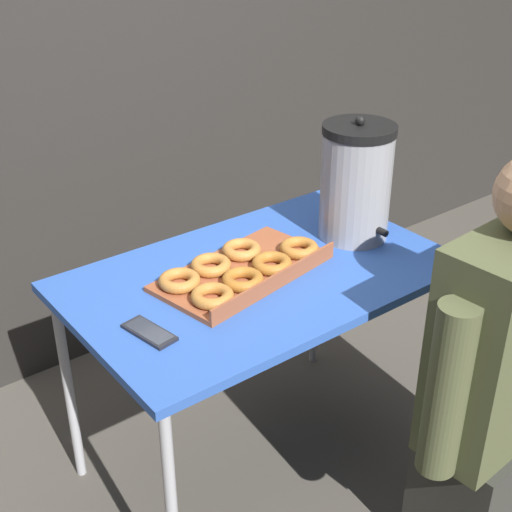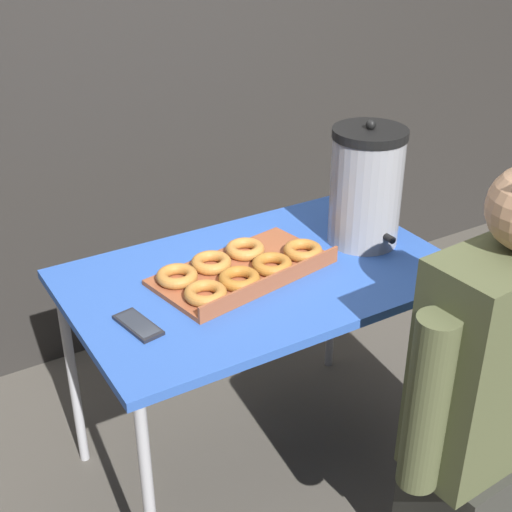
{
  "view_description": "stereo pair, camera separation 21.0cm",
  "coord_description": "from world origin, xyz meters",
  "px_view_note": "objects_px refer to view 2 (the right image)",
  "views": [
    {
      "loc": [
        -1.14,
        -1.47,
        1.81
      ],
      "look_at": [
        -0.01,
        0.0,
        0.81
      ],
      "focal_mm": 50.0,
      "sensor_mm": 36.0,
      "label": 1
    },
    {
      "loc": [
        -0.96,
        -1.59,
        1.81
      ],
      "look_at": [
        -0.01,
        0.0,
        0.81
      ],
      "focal_mm": 50.0,
      "sensor_mm": 36.0,
      "label": 2
    }
  ],
  "objects_px": {
    "coffee_urn": "(366,187)",
    "person_seated": "(493,401)",
    "cell_phone": "(138,325)",
    "donut_box": "(240,269)"
  },
  "relations": [
    {
      "from": "coffee_urn",
      "to": "person_seated",
      "type": "height_order",
      "value": "person_seated"
    },
    {
      "from": "cell_phone",
      "to": "donut_box",
      "type": "bearing_deg",
      "value": 4.4
    },
    {
      "from": "coffee_urn",
      "to": "cell_phone",
      "type": "relative_size",
      "value": 2.46
    },
    {
      "from": "coffee_urn",
      "to": "cell_phone",
      "type": "distance_m",
      "value": 0.85
    },
    {
      "from": "donut_box",
      "to": "coffee_urn",
      "type": "relative_size",
      "value": 1.41
    },
    {
      "from": "coffee_urn",
      "to": "person_seated",
      "type": "xyz_separation_m",
      "value": [
        -0.07,
        -0.66,
        -0.36
      ]
    },
    {
      "from": "donut_box",
      "to": "person_seated",
      "type": "distance_m",
      "value": 0.79
    },
    {
      "from": "cell_phone",
      "to": "person_seated",
      "type": "distance_m",
      "value": 0.96
    },
    {
      "from": "cell_phone",
      "to": "coffee_urn",
      "type": "bearing_deg",
      "value": -3.88
    },
    {
      "from": "donut_box",
      "to": "cell_phone",
      "type": "relative_size",
      "value": 3.45
    }
  ]
}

